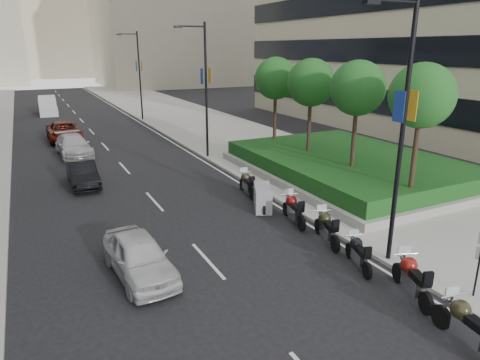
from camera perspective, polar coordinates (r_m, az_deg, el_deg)
ground at (r=13.46m, az=8.69°, el=-16.36°), size 160.00×160.00×0.00m
sidewalk_right at (r=42.70m, az=-4.66°, el=7.29°), size 10.00×100.00×0.15m
lane_edge at (r=41.06m, az=-11.57°, el=6.50°), size 0.12×100.00×0.01m
lane_centre at (r=40.06m, az=-18.78°, el=5.67°), size 0.12×100.00×0.01m
building_cream_centre at (r=129.84m, az=-24.37°, el=20.94°), size 30.00×24.00×38.00m
planter at (r=26.28m, az=14.12°, el=1.13°), size 10.00×14.00×0.40m
hedge at (r=26.13m, az=14.22°, el=2.39°), size 9.40×13.40×0.80m
tree_0 at (r=20.12m, az=23.07°, el=10.24°), size 2.80×2.80×6.30m
tree_1 at (r=22.91m, az=15.42°, el=11.67°), size 2.80×2.80×6.30m
tree_2 at (r=26.02m, az=9.46°, el=12.64°), size 2.80×2.80×6.30m
tree_3 at (r=29.35m, az=4.78°, el=13.31°), size 2.80×2.80×6.30m
lamp_post_0 at (r=14.96m, az=20.55°, el=7.15°), size 2.34×0.45×9.00m
lamp_post_1 at (r=29.21m, az=-4.84°, el=12.58°), size 2.34×0.45×9.00m
lamp_post_2 at (r=46.37m, az=-13.45°, el=13.89°), size 2.34×0.45×9.00m
parking_sign at (r=14.73m, az=29.38°, el=-8.95°), size 0.06×0.32×2.50m
motorcycle_0 at (r=12.87m, az=27.98°, el=-16.71°), size 0.80×2.41×1.20m
motorcycle_1 at (r=14.45m, az=21.93°, el=-12.01°), size 1.09×2.32×1.21m
motorcycle_2 at (r=15.68m, az=15.48°, el=-9.35°), size 0.88×2.01×1.04m
motorcycle_3 at (r=17.29m, az=11.47°, el=-6.22°), size 0.90×2.30×1.17m
motorcycle_4 at (r=18.94m, az=7.14°, el=-3.88°), size 0.79×2.34×1.17m
motorcycle_5 at (r=20.41m, az=3.04°, el=-2.38°), size 1.47×2.01×1.13m
motorcycle_6 at (r=22.31m, az=0.95°, el=-0.50°), size 0.76×2.28×1.14m
car_a at (r=14.93m, az=-13.31°, el=-9.88°), size 1.99×4.31×1.43m
car_b at (r=25.39m, az=-20.24°, el=0.78°), size 1.44×4.12×1.35m
car_c at (r=32.72m, az=-21.31°, el=4.29°), size 2.36×5.20×1.48m
car_d at (r=38.55m, az=-22.41°, el=6.01°), size 2.56×5.48×1.52m
delivery_van at (r=54.51m, az=-24.24°, el=8.92°), size 2.02×4.83×2.00m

